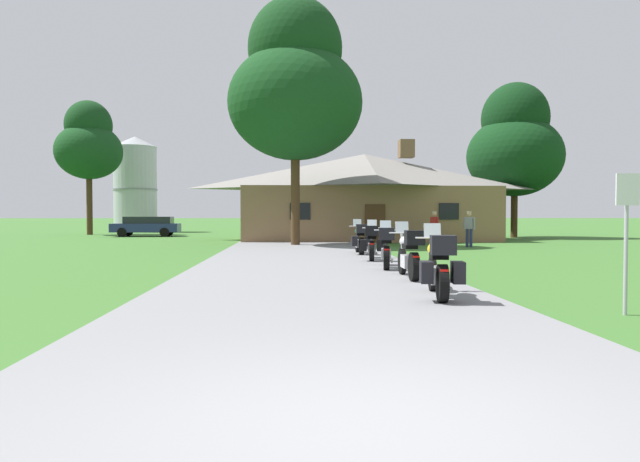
# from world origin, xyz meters

# --- Properties ---
(ground_plane) EXTENTS (500.00, 500.00, 0.00)m
(ground_plane) POSITION_xyz_m (0.00, 20.00, 0.00)
(ground_plane) COLOR #386628
(asphalt_driveway) EXTENTS (6.40, 80.00, 0.06)m
(asphalt_driveway) POSITION_xyz_m (0.00, 18.00, 0.03)
(asphalt_driveway) COLOR slate
(asphalt_driveway) RESTS_ON ground
(motorcycle_yellow_nearest_to_camera) EXTENTS (0.90, 2.08, 1.30)m
(motorcycle_yellow_nearest_to_camera) POSITION_xyz_m (2.11, 5.84, 0.61)
(motorcycle_yellow_nearest_to_camera) COLOR black
(motorcycle_yellow_nearest_to_camera) RESTS_ON asphalt_driveway
(motorcycle_silver_second_in_row) EXTENTS (0.66, 2.08, 1.30)m
(motorcycle_silver_second_in_row) POSITION_xyz_m (2.25, 8.92, 0.62)
(motorcycle_silver_second_in_row) COLOR black
(motorcycle_silver_second_in_row) RESTS_ON asphalt_driveway
(motorcycle_blue_third_in_row) EXTENTS (0.77, 2.08, 1.30)m
(motorcycle_blue_third_in_row) POSITION_xyz_m (2.16, 11.44, 0.62)
(motorcycle_blue_third_in_row) COLOR black
(motorcycle_blue_third_in_row) RESTS_ON asphalt_driveway
(motorcycle_white_fourth_in_row) EXTENTS (0.92, 2.08, 1.30)m
(motorcycle_white_fourth_in_row) POSITION_xyz_m (2.18, 14.19, 0.61)
(motorcycle_white_fourth_in_row) COLOR black
(motorcycle_white_fourth_in_row) RESTS_ON asphalt_driveway
(motorcycle_green_farthest_in_row) EXTENTS (0.73, 2.08, 1.30)m
(motorcycle_green_farthest_in_row) POSITION_xyz_m (2.16, 17.01, 0.61)
(motorcycle_green_farthest_in_row) COLOR black
(motorcycle_green_farthest_in_row) RESTS_ON asphalt_driveway
(stone_lodge) EXTENTS (15.37, 9.14, 6.17)m
(stone_lodge) POSITION_xyz_m (4.17, 30.65, 2.71)
(stone_lodge) COLOR brown
(stone_lodge) RESTS_ON ground
(bystander_gray_shirt_near_lodge) EXTENTS (0.47, 0.38, 1.69)m
(bystander_gray_shirt_near_lodge) POSITION_xyz_m (7.98, 22.13, 0.95)
(bystander_gray_shirt_near_lodge) COLOR navy
(bystander_gray_shirt_near_lodge) RESTS_ON ground
(bystander_red_shirt_beside_signpost) EXTENTS (0.36, 0.50, 1.69)m
(bystander_red_shirt_beside_signpost) POSITION_xyz_m (6.53, 22.92, 0.95)
(bystander_red_shirt_beside_signpost) COLOR black
(bystander_red_shirt_beside_signpost) RESTS_ON ground
(metal_signpost_roadside) EXTENTS (0.36, 0.06, 2.14)m
(metal_signpost_roadside) POSITION_xyz_m (4.57, 4.38, 1.35)
(metal_signpost_roadside) COLOR #9EA0A5
(metal_signpost_roadside) RESTS_ON ground
(tree_by_lodge_front) EXTENTS (6.55, 6.55, 12.06)m
(tree_by_lodge_front) POSITION_xyz_m (-0.18, 23.66, 7.76)
(tree_by_lodge_front) COLOR #422D19
(tree_by_lodge_front) RESTS_ON ground
(tree_right_of_lodge) EXTENTS (6.29, 6.29, 10.31)m
(tree_right_of_lodge) POSITION_xyz_m (14.56, 32.87, 6.19)
(tree_right_of_lodge) COLOR #422D19
(tree_right_of_lodge) RESTS_ON ground
(tree_left_far) EXTENTS (5.00, 5.00, 10.26)m
(tree_left_far) POSITION_xyz_m (-15.78, 40.12, 6.96)
(tree_left_far) COLOR #422D19
(tree_left_far) RESTS_ON ground
(metal_silo_distant) EXTENTS (3.85, 3.85, 8.53)m
(metal_silo_distant) POSITION_xyz_m (-14.22, 47.25, 4.28)
(metal_silo_distant) COLOR #B2B7BC
(metal_silo_distant) RESTS_ON ground
(parked_navy_suv_far_left) EXTENTS (4.66, 2.02, 1.40)m
(parked_navy_suv_far_left) POSITION_xyz_m (-10.48, 36.19, 0.78)
(parked_navy_suv_far_left) COLOR navy
(parked_navy_suv_far_left) RESTS_ON ground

